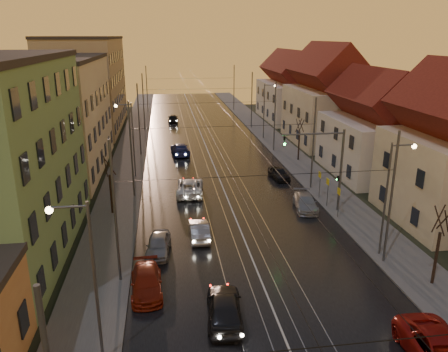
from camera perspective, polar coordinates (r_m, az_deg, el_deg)
name	(u,v)px	position (r m, az deg, el deg)	size (l,w,h in m)	color
road	(208,151)	(57.41, -2.12, 3.27)	(16.00, 120.00, 0.04)	black
sidewalk_left	(130,153)	(57.30, -12.13, 2.90)	(4.00, 120.00, 0.15)	#4C4C4C
sidewalk_right	(282,148)	(59.20, 7.57, 3.63)	(4.00, 120.00, 0.15)	#4C4C4C
tram_rail_0	(191,151)	(57.23, -4.32, 3.22)	(0.06, 120.00, 0.03)	gray
tram_rail_1	(202,151)	(57.33, -2.89, 3.27)	(0.06, 120.00, 0.03)	gray
tram_rail_2	(214,151)	(57.48, -1.36, 3.33)	(0.06, 120.00, 0.03)	gray
tram_rail_3	(224,150)	(57.65, 0.06, 3.38)	(0.06, 120.00, 0.03)	gray
apartment_left_2	(53,117)	(51.42, -21.42, 7.15)	(10.00, 20.00, 12.00)	beige
apartment_left_3	(87,85)	(74.63, -17.44, 11.31)	(10.00, 24.00, 14.00)	#9B8264
house_right_2	(376,132)	(49.78, 19.28, 5.47)	(9.18, 12.24, 9.20)	silver
house_right_3	(327,101)	(63.09, 13.29, 9.49)	(9.18, 14.28, 11.50)	beige
house_right_4	(290,91)	(80.10, 8.65, 10.90)	(9.18, 16.32, 10.00)	silver
catenary_pole_l_1	(115,214)	(26.43, -14.03, -4.86)	(0.16, 0.16, 9.00)	#595B60
catenary_pole_r_1	(391,200)	(29.81, 20.97, -2.91)	(0.16, 0.16, 9.00)	#595B60
catenary_pole_l_2	(131,151)	(40.65, -12.01, 3.26)	(0.16, 0.16, 9.00)	#595B60
catenary_pole_r_2	(313,144)	(42.92, 11.58, 4.06)	(0.16, 0.16, 9.00)	#595B60
catenary_pole_l_3	(139,120)	(55.28, -11.04, 7.14)	(0.16, 0.16, 9.00)	#595B60
catenary_pole_r_3	(275,117)	(56.97, 6.64, 7.66)	(0.16, 0.16, 9.00)	#595B60
catenary_pole_l_4	(143,103)	(70.07, -10.47, 9.38)	(0.16, 0.16, 9.00)	#595B60
catenary_pole_r_4	(252,101)	(71.41, 3.64, 9.79)	(0.16, 0.16, 9.00)	#595B60
catenary_pole_l_5	(147,89)	(87.91, -10.04, 11.08)	(0.16, 0.16, 9.00)	#595B60
catenary_pole_r_5	(234,88)	(88.98, 1.31, 11.42)	(0.16, 0.16, 9.00)	#595B60
street_lamp_0	(87,269)	(20.08, -17.51, -11.54)	(1.75, 0.32, 8.00)	#595B60
street_lamp_1	(391,189)	(30.74, 21.01, -1.53)	(1.75, 0.32, 8.00)	#595B60
street_lamp_2	(130,133)	(46.43, -12.20, 5.54)	(1.75, 0.32, 8.00)	#595B60
street_lamp_3	(266,106)	(63.73, 5.54, 9.12)	(1.75, 0.32, 8.00)	#595B60
traffic_light_mast	(330,161)	(37.26, 13.70, 1.98)	(5.30, 0.32, 7.20)	#595B60
bare_tree_0	(110,187)	(37.56, -14.62, -1.35)	(1.09, 1.09, 5.11)	black
bare_tree_1	(438,248)	(29.05, 26.13, -8.46)	(1.09, 1.09, 5.11)	black
bare_tree_2	(299,141)	(53.17, 9.78, 4.57)	(1.09, 1.09, 5.11)	black
driving_car_0	(224,307)	(24.09, 0.05, -16.76)	(1.84, 4.58, 1.56)	black
driving_car_1	(199,230)	(32.84, -3.25, -7.06)	(1.37, 3.93, 1.30)	gray
driving_car_2	(190,187)	(41.70, -4.46, -1.44)	(2.42, 5.25, 1.46)	silver
driving_car_3	(180,149)	(55.80, -5.75, 3.52)	(2.08, 5.11, 1.48)	navy
driving_car_4	(173,118)	(77.29, -6.69, 7.48)	(1.68, 4.18, 1.43)	black
parked_left_2	(147,282)	(26.79, -10.09, -13.54)	(1.78, 4.39, 1.27)	maroon
parked_left_3	(158,245)	(30.95, -8.58, -8.85)	(1.56, 3.89, 1.33)	gray
parked_right_1	(305,202)	(38.73, 10.58, -3.40)	(1.76, 4.33, 1.26)	#9C9DA1
parked_right_2	(279,173)	(46.39, 7.18, 0.36)	(1.49, 3.71, 1.26)	black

